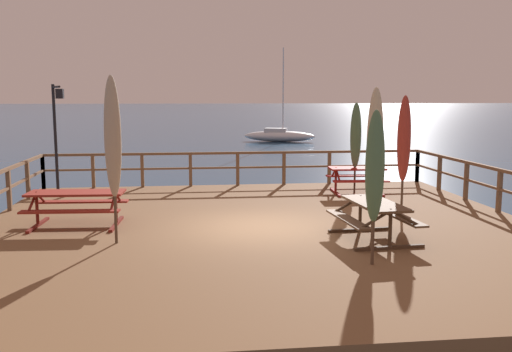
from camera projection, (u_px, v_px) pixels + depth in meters
name	position (u px, v px, depth m)	size (l,w,h in m)	color
ground_plane	(261.00, 266.00, 12.38)	(600.00, 600.00, 0.00)	navy
wooden_deck	(261.00, 246.00, 12.31)	(12.38, 11.95, 0.90)	brown
railing_waterside_far	(238.00, 163.00, 17.87)	(12.18, 0.10, 1.09)	brown
picnic_table_mid_right	(357.00, 175.00, 16.45)	(1.70, 1.50, 0.78)	maroon
picnic_table_front_left	(374.00, 212.00, 11.06)	(1.55, 1.93, 0.78)	brown
picnic_table_back_right	(76.00, 201.00, 12.26)	(2.14, 1.51, 0.78)	maroon
patio_umbrella_short_mid	(356.00, 136.00, 16.32)	(0.32, 0.32, 2.67)	#4C3828
patio_umbrella_short_front	(375.00, 144.00, 10.94)	(0.32, 0.32, 3.02)	#4C3828
patio_umbrella_tall_back_left	(404.00, 139.00, 13.29)	(0.32, 0.32, 2.87)	#4C3828
patio_umbrella_tall_front	(375.00, 167.00, 9.26)	(0.32, 0.32, 2.63)	#4C3828
patio_umbrella_short_back	(113.00, 138.00, 10.58)	(0.32, 0.32, 3.25)	#4C3828
lamp_post_hooked	(57.00, 122.00, 16.34)	(0.43, 0.61, 3.20)	black
sailboat_distant	(279.00, 136.00, 46.57)	(6.21, 3.61, 7.72)	silver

